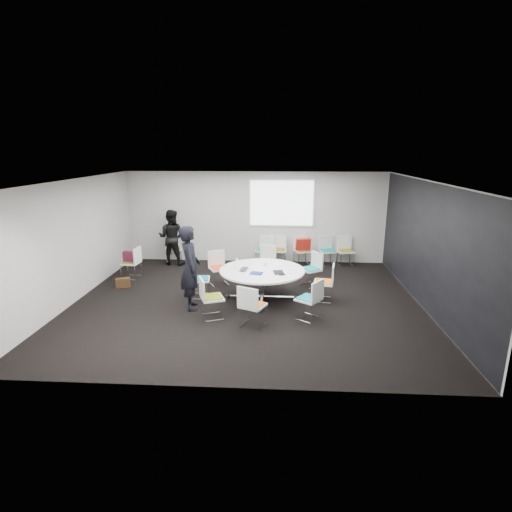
# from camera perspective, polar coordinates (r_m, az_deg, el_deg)

# --- Properties ---
(room_shell) EXTENTS (8.08, 7.08, 2.88)m
(room_shell) POSITION_cam_1_polar(r_m,az_deg,el_deg) (9.00, -0.82, 1.81)
(room_shell) COLOR black
(room_shell) RESTS_ON ground
(conference_table) EXTENTS (1.99, 1.99, 0.73)m
(conference_table) POSITION_cam_1_polar(r_m,az_deg,el_deg) (9.40, 0.87, -3.23)
(conference_table) COLOR silver
(conference_table) RESTS_ON ground
(projection_screen) EXTENTS (1.90, 0.03, 1.35)m
(projection_screen) POSITION_cam_1_polar(r_m,az_deg,el_deg) (12.30, 3.67, 7.52)
(projection_screen) COLOR white
(projection_screen) RESTS_ON room_shell
(chair_ring_a) EXTENTS (0.52, 0.53, 0.88)m
(chair_ring_a) POSITION_cam_1_polar(r_m,az_deg,el_deg) (9.53, 9.67, -4.71)
(chair_ring_a) COLOR silver
(chair_ring_a) RESTS_ON ground
(chair_ring_b) EXTENTS (0.63, 0.63, 0.88)m
(chair_ring_b) POSITION_cam_1_polar(r_m,az_deg,el_deg) (10.47, 7.80, -2.79)
(chair_ring_b) COLOR silver
(chair_ring_b) RESTS_ON ground
(chair_ring_c) EXTENTS (0.57, 0.56, 0.88)m
(chair_ring_c) POSITION_cam_1_polar(r_m,az_deg,el_deg) (11.05, 1.44, -1.70)
(chair_ring_c) COLOR silver
(chair_ring_c) RESTS_ON ground
(chair_ring_d) EXTENTS (0.61, 0.61, 0.88)m
(chair_ring_d) POSITION_cam_1_polar(r_m,az_deg,el_deg) (10.52, -5.31, -2.62)
(chair_ring_d) COLOR silver
(chair_ring_d) RESTS_ON ground
(chair_ring_e) EXTENTS (0.50, 0.51, 0.88)m
(chair_ring_e) POSITION_cam_1_polar(r_m,az_deg,el_deg) (9.71, -8.03, -4.25)
(chair_ring_e) COLOR silver
(chair_ring_e) RESTS_ON ground
(chair_ring_f) EXTENTS (0.59, 0.59, 0.88)m
(chair_ring_f) POSITION_cam_1_polar(r_m,az_deg,el_deg) (8.51, -6.34, -7.03)
(chair_ring_f) COLOR silver
(chair_ring_f) RESTS_ON ground
(chair_ring_g) EXTENTS (0.61, 0.60, 0.88)m
(chair_ring_g) POSITION_cam_1_polar(r_m,az_deg,el_deg) (8.07, -0.52, -8.21)
(chair_ring_g) COLOR silver
(chair_ring_g) RESTS_ON ground
(chair_ring_h) EXTENTS (0.63, 0.63, 0.88)m
(chair_ring_h) POSITION_cam_1_polar(r_m,az_deg,el_deg) (8.47, 7.56, -7.19)
(chair_ring_h) COLOR silver
(chair_ring_h) RESTS_ON ground
(chair_back_a) EXTENTS (0.57, 0.56, 0.88)m
(chair_back_a) POSITION_cam_1_polar(r_m,az_deg,el_deg) (12.29, 1.23, 0.06)
(chair_back_a) COLOR silver
(chair_back_a) RESTS_ON ground
(chair_back_b) EXTENTS (0.47, 0.46, 0.88)m
(chair_back_b) POSITION_cam_1_polar(r_m,az_deg,el_deg) (12.32, 3.24, 0.06)
(chair_back_b) COLOR silver
(chair_back_b) RESTS_ON ground
(chair_back_c) EXTENTS (0.58, 0.58, 0.88)m
(chair_back_c) POSITION_cam_1_polar(r_m,az_deg,el_deg) (12.34, 6.62, 0.01)
(chair_back_c) COLOR silver
(chair_back_c) RESTS_ON ground
(chair_back_d) EXTENTS (0.58, 0.58, 0.88)m
(chair_back_d) POSITION_cam_1_polar(r_m,az_deg,el_deg) (12.41, 10.19, -0.05)
(chair_back_d) COLOR silver
(chair_back_d) RESTS_ON ground
(chair_back_e) EXTENTS (0.52, 0.51, 0.88)m
(chair_back_e) POSITION_cam_1_polar(r_m,az_deg,el_deg) (12.48, 12.65, -0.08)
(chair_back_e) COLOR silver
(chair_back_e) RESTS_ON ground
(chair_spare_left) EXTENTS (0.49, 0.50, 0.88)m
(chair_spare_left) POSITION_cam_1_polar(r_m,az_deg,el_deg) (11.49, -17.31, -1.73)
(chair_spare_left) COLOR silver
(chair_spare_left) RESTS_ON ground
(chair_person_back) EXTENTS (0.59, 0.59, 0.88)m
(chair_person_back) POSITION_cam_1_polar(r_m,az_deg,el_deg) (12.75, -11.68, 0.29)
(chair_person_back) COLOR silver
(chair_person_back) RESTS_ON ground
(person_main) EXTENTS (0.62, 0.78, 1.88)m
(person_main) POSITION_cam_1_polar(r_m,az_deg,el_deg) (8.87, -9.36, -1.68)
(person_main) COLOR black
(person_main) RESTS_ON ground
(person_back) EXTENTS (0.88, 0.71, 1.70)m
(person_back) POSITION_cam_1_polar(r_m,az_deg,el_deg) (12.46, -11.98, 2.64)
(person_back) COLOR black
(person_back) RESTS_ON ground
(laptop) EXTENTS (0.27, 0.38, 0.03)m
(laptop) POSITION_cam_1_polar(r_m,az_deg,el_deg) (9.31, -1.44, -1.92)
(laptop) COLOR #333338
(laptop) RESTS_ON conference_table
(laptop_lid) EXTENTS (0.10, 0.29, 0.22)m
(laptop_lid) POSITION_cam_1_polar(r_m,az_deg,el_deg) (9.30, -2.66, -1.20)
(laptop_lid) COLOR silver
(laptop_lid) RESTS_ON conference_table
(notebook_black) EXTENTS (0.27, 0.33, 0.02)m
(notebook_black) POSITION_cam_1_polar(r_m,az_deg,el_deg) (9.12, 3.26, -2.33)
(notebook_black) COLOR black
(notebook_black) RESTS_ON conference_table
(tablet_folio) EXTENTS (0.30, 0.26, 0.03)m
(tablet_folio) POSITION_cam_1_polar(r_m,az_deg,el_deg) (9.03, 0.06, -2.46)
(tablet_folio) COLOR navy
(tablet_folio) RESTS_ON conference_table
(papers_right) EXTENTS (0.35, 0.30, 0.00)m
(papers_right) POSITION_cam_1_polar(r_m,az_deg,el_deg) (9.68, 4.78, -1.37)
(papers_right) COLOR white
(papers_right) RESTS_ON conference_table
(papers_front) EXTENTS (0.33, 0.26, 0.00)m
(papers_front) POSITION_cam_1_polar(r_m,az_deg,el_deg) (9.15, 4.70, -2.35)
(papers_front) COLOR white
(papers_front) RESTS_ON conference_table
(cup) EXTENTS (0.08, 0.08, 0.09)m
(cup) POSITION_cam_1_polar(r_m,az_deg,el_deg) (9.59, 1.35, -1.20)
(cup) COLOR white
(cup) RESTS_ON conference_table
(phone) EXTENTS (0.15, 0.09, 0.01)m
(phone) POSITION_cam_1_polar(r_m,az_deg,el_deg) (8.95, 3.76, -2.72)
(phone) COLOR black
(phone) RESTS_ON conference_table
(maroon_bag) EXTENTS (0.42, 0.23, 0.28)m
(maroon_bag) POSITION_cam_1_polar(r_m,az_deg,el_deg) (11.41, -17.51, -0.07)
(maroon_bag) COLOR #58172F
(maroon_bag) RESTS_ON chair_spare_left
(brown_bag) EXTENTS (0.39, 0.28, 0.24)m
(brown_bag) POSITION_cam_1_polar(r_m,az_deg,el_deg) (10.87, -18.47, -3.64)
(brown_bag) COLOR #3B2513
(brown_bag) RESTS_ON ground
(red_jacket) EXTENTS (0.46, 0.24, 0.36)m
(red_jacket) POSITION_cam_1_polar(r_m,az_deg,el_deg) (12.02, 6.76, 1.69)
(red_jacket) COLOR #A31D14
(red_jacket) RESTS_ON chair_back_c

